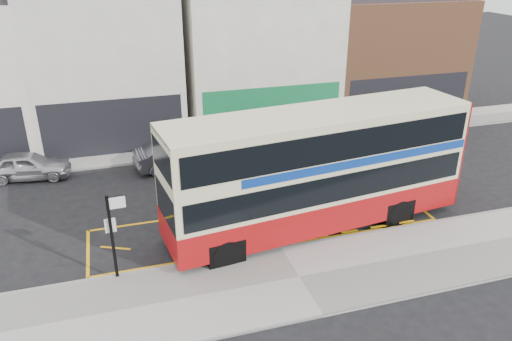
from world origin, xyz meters
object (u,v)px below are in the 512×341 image
object	(u,v)px
bus_stop_post	(113,229)
street_tree_right	(291,80)
car_silver	(28,166)
car_grey	(178,154)
car_white	(323,132)
double_decker_bus	(318,169)

from	to	relation	value
bus_stop_post	street_tree_right	bearing A→B (deg)	45.11
bus_stop_post	car_silver	xyz separation A→B (m)	(-3.85, 9.75, -1.33)
bus_stop_post	car_grey	world-z (taller)	bus_stop_post
car_grey	car_white	bearing A→B (deg)	-92.20
car_grey	double_decker_bus	bearing A→B (deg)	-157.92
double_decker_bus	car_grey	xyz separation A→B (m)	(-4.46, 7.61, -1.83)
double_decker_bus	bus_stop_post	bearing A→B (deg)	-176.90
bus_stop_post	street_tree_right	xyz separation A→B (m)	(10.95, 12.60, 1.21)
car_grey	car_white	world-z (taller)	car_grey
bus_stop_post	street_tree_right	distance (m)	16.74
bus_stop_post	car_grey	distance (m)	9.73
car_silver	street_tree_right	size ratio (longest dim) A/B	0.85
car_white	street_tree_right	world-z (taller)	street_tree_right
bus_stop_post	car_grey	size ratio (longest dim) A/B	0.69
car_silver	street_tree_right	world-z (taller)	street_tree_right
double_decker_bus	car_grey	distance (m)	9.01
car_grey	car_silver	bearing A→B (deg)	75.88
double_decker_bus	bus_stop_post	size ratio (longest dim) A/B	4.01
bus_stop_post	street_tree_right	world-z (taller)	street_tree_right
bus_stop_post	car_grey	bearing A→B (deg)	65.08
double_decker_bus	street_tree_right	bearing A→B (deg)	67.98
bus_stop_post	car_silver	size ratio (longest dim) A/B	0.78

